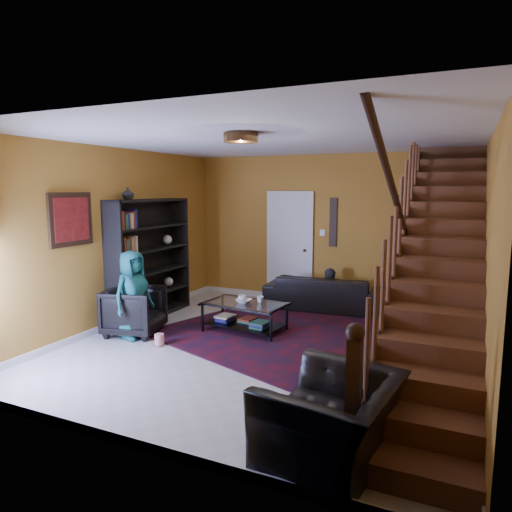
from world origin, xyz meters
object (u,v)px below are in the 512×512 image
Objects in this scene: armchair_left at (135,311)px; armchair_right at (331,421)px; sofa at (325,292)px; bookshelf at (150,261)px; coffee_table at (245,315)px.

armchair_left reaches higher than armchair_right.
bookshelf is at bearing 29.75° from sofa.
armchair_left is (-2.19, -2.58, 0.05)m from sofa.
coffee_table is (1.45, 0.79, -0.10)m from armchair_left.
armchair_right is 0.86× the size of coffee_table.
sofa is 2.70× the size of armchair_left.
bookshelf reaches higher than sofa.
bookshelf is at bearing 177.34° from coffee_table.
armchair_left is (0.35, -0.88, -0.61)m from bookshelf.
sofa is 3.39m from armchair_left.
coffee_table is at bearing -134.76° from armchair_right.
bookshelf is at bearing 7.89° from armchair_left.
bookshelf is 3.13m from sofa.
bookshelf is 1.84× the size of armchair_right.
sofa is 1.69× the size of coffee_table.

